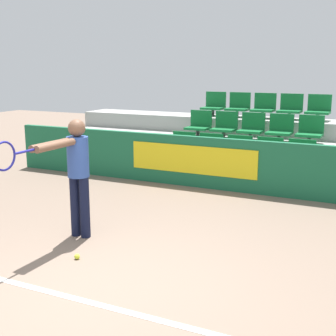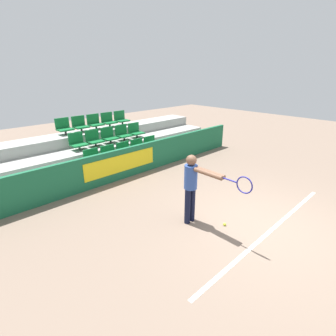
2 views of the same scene
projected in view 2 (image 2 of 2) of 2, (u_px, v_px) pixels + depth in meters
ground_plane at (260, 226)px, 5.76m from camera, size 30.00×30.00×0.00m
court_baseline at (271, 230)px, 5.58m from camera, size 5.25×0.08×0.01m
barrier_wall at (137, 160)px, 8.47m from camera, size 9.40×0.14×0.96m
bleacher_tier_front at (128, 164)px, 8.95m from camera, size 9.00×0.93×0.36m
bleacher_tier_middle at (112, 153)px, 9.51m from camera, size 9.00×0.93×0.73m
bleacher_tier_back at (98, 143)px, 10.07m from camera, size 9.00×0.93×1.09m
stadium_chair_0 at (93, 159)px, 8.10m from camera, size 0.50×0.43×0.55m
stadium_chair_1 at (110, 155)px, 8.49m from camera, size 0.50×0.43×0.55m
stadium_chair_2 at (125, 151)px, 8.88m from camera, size 0.50×0.43×0.55m
stadium_chair_3 at (139, 148)px, 9.27m from camera, size 0.50×0.43×0.55m
stadium_chair_4 at (151, 145)px, 9.66m from camera, size 0.50×0.43×0.55m
stadium_chair_5 at (78, 142)px, 8.60m from camera, size 0.50×0.43×0.55m
stadium_chair_6 at (94, 139)px, 8.99m from camera, size 0.50×0.43×0.55m
stadium_chair_7 at (109, 136)px, 9.37m from camera, size 0.50×0.43×0.55m
stadium_chair_8 at (123, 133)px, 9.76m from camera, size 0.50×0.43×0.55m
stadium_chair_9 at (136, 131)px, 10.15m from camera, size 0.50×0.43×0.55m
stadium_chair_10 at (64, 127)px, 9.09m from camera, size 0.50×0.43×0.55m
stadium_chair_11 at (80, 125)px, 9.48m from camera, size 0.50×0.43×0.55m
stadium_chair_12 at (95, 123)px, 9.87m from camera, size 0.50×0.43×0.55m
stadium_chair_13 at (108, 121)px, 10.26m from camera, size 0.50×0.43×0.55m
stadium_chair_14 at (121, 119)px, 10.65m from camera, size 0.50×0.43×0.55m
tennis_player at (194, 183)px, 5.52m from camera, size 0.28×1.56×1.57m
tennis_ball at (225, 224)px, 5.74m from camera, size 0.07×0.07×0.07m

